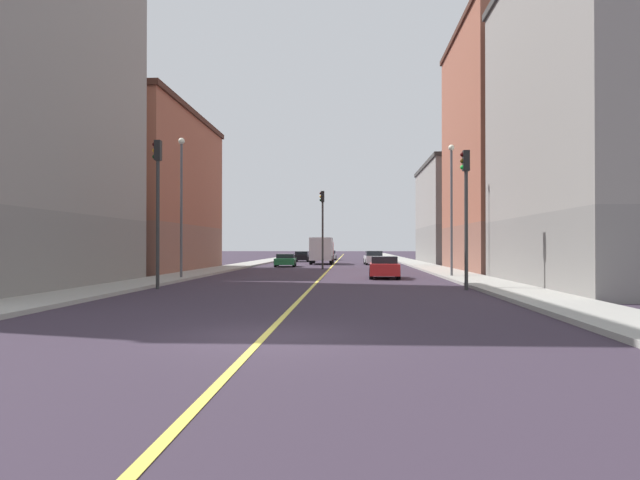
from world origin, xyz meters
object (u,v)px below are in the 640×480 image
object	(u,v)px
building_left_near	(634,115)
car_green	(285,260)
building_left_far	(470,214)
car_white	(374,258)
traffic_light_left_near	(466,200)
street_lamp_right_near	(181,194)
box_truck	(322,250)
building_right_midblock	(131,192)
car_red	(384,268)
building_left_mid	(525,149)
street_lamp_left_near	(451,197)
car_black	(302,257)
traffic_light_median_far	(322,219)
traffic_light_right_near	(158,194)
car_silver	(330,255)

from	to	relation	value
building_left_near	car_green	distance (m)	33.24
building_left_far	car_white	world-z (taller)	building_left_far
traffic_light_left_near	street_lamp_right_near	xyz separation A→B (m)	(-14.72, 7.03, 0.96)
traffic_light_left_near	box_truck	size ratio (longest dim) A/B	0.88
building_right_midblock	car_red	world-z (taller)	building_right_midblock
building_left_far	car_white	distance (m)	13.08
building_left_mid	street_lamp_left_near	xyz separation A→B (m)	(-7.14, -9.54, -4.42)
building_left_far	street_lamp_left_near	distance (m)	31.11
street_lamp_left_near	box_truck	world-z (taller)	street_lamp_left_near
street_lamp_right_near	box_truck	bearing A→B (deg)	77.25
building_right_midblock	car_white	world-z (taller)	building_right_midblock
car_green	box_truck	size ratio (longest dim) A/B	0.61
building_left_far	car_black	world-z (taller)	building_left_far
car_green	car_red	bearing A→B (deg)	-66.93
traffic_light_median_far	box_truck	size ratio (longest dim) A/B	0.93
building_left_near	car_red	xyz separation A→B (m)	(-11.21, 7.08, -7.37)
street_lamp_right_near	building_right_midblock	bearing A→B (deg)	123.32
traffic_light_left_near	traffic_light_right_near	world-z (taller)	traffic_light_right_near
building_left_near	building_left_far	world-z (taller)	building_left_near
building_left_near	traffic_light_median_far	xyz separation A→B (m)	(-15.57, 20.39, -3.86)
traffic_light_right_near	car_red	world-z (taller)	traffic_light_right_near
building_left_mid	car_white	world-z (taller)	building_left_mid
building_left_mid	car_silver	world-z (taller)	building_left_mid
street_lamp_left_near	box_truck	xyz separation A→B (m)	(-9.17, 26.40, -3.36)
street_lamp_right_near	car_green	bearing A→B (deg)	80.29
building_left_near	traffic_light_right_near	distance (m)	22.30
street_lamp_left_near	car_silver	distance (m)	45.38
building_left_near	traffic_light_median_far	distance (m)	25.94
building_left_mid	traffic_light_left_near	bearing A→B (deg)	-112.98
building_left_far	building_right_midblock	distance (m)	37.26
car_black	box_truck	world-z (taller)	box_truck
building_left_mid	traffic_light_median_far	distance (m)	16.70
building_right_midblock	box_truck	size ratio (longest dim) A/B	2.63
street_lamp_right_near	box_truck	distance (m)	29.97
traffic_light_left_near	traffic_light_right_near	size ratio (longest dim) A/B	0.91
building_left_mid	traffic_light_right_near	distance (m)	29.57
street_lamp_left_near	building_left_far	bearing A→B (deg)	76.73
street_lamp_left_near	car_white	xyz separation A→B (m)	(-3.74, 24.85, -4.20)
car_red	box_truck	world-z (taller)	box_truck
street_lamp_right_near	street_lamp_left_near	bearing A→B (deg)	9.56
car_green	car_black	size ratio (longest dim) A/B	1.05
building_right_midblock	street_lamp_right_near	xyz separation A→B (m)	(7.14, -10.86, -1.15)
street_lamp_right_near	building_left_mid	bearing A→B (deg)	28.06
building_left_mid	car_red	bearing A→B (deg)	-137.93
building_left_mid	car_green	xyz separation A→B (m)	(-19.28, 8.84, -8.71)
building_left_far	car_red	bearing A→B (deg)	-109.97
traffic_light_right_near	street_lamp_left_near	bearing A→B (deg)	33.28
box_truck	building_right_midblock	bearing A→B (deg)	-127.01
car_white	car_silver	size ratio (longest dim) A/B	0.98
traffic_light_left_near	car_silver	bearing A→B (deg)	98.42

